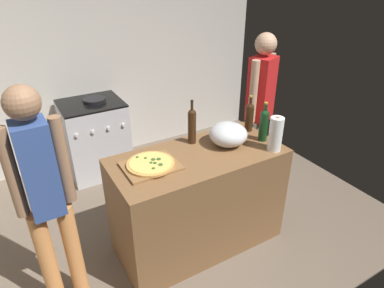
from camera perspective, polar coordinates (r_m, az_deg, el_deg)
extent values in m
cube|color=#6B5B4C|center=(3.54, -5.80, -10.77)|extent=(4.13, 3.31, 0.02)
cube|color=#BCB7AD|center=(4.19, -15.15, 14.72)|extent=(4.13, 0.10, 2.60)
cube|color=brown|center=(2.88, 1.02, -9.56)|extent=(1.39, 0.66, 0.89)
cube|color=olive|center=(2.49, -7.03, -3.74)|extent=(0.40, 0.32, 0.02)
cylinder|color=tan|center=(2.48, -7.06, -3.37)|extent=(0.35, 0.35, 0.02)
cylinder|color=#EAC660|center=(2.47, -7.07, -3.15)|extent=(0.31, 0.31, 0.00)
cylinder|color=#335926|center=(2.50, -5.69, -2.56)|extent=(0.03, 0.03, 0.01)
cylinder|color=#335926|center=(2.39, -6.58, -4.13)|extent=(0.02, 0.02, 0.01)
cylinder|color=#335926|center=(2.46, -6.98, -3.16)|extent=(0.02, 0.02, 0.01)
cylinder|color=#335926|center=(2.50, -6.62, -2.63)|extent=(0.03, 0.03, 0.01)
cylinder|color=#335926|center=(2.52, -7.92, -2.37)|extent=(0.02, 0.02, 0.01)
cylinder|color=#335926|center=(2.43, -5.37, -3.51)|extent=(0.03, 0.03, 0.01)
cylinder|color=#335926|center=(2.45, -6.32, -3.23)|extent=(0.03, 0.03, 0.01)
cylinder|color=#335926|center=(2.54, -9.31, -2.22)|extent=(0.02, 0.02, 0.01)
cylinder|color=#B2B2B7|center=(2.79, 6.08, 0.00)|extent=(0.13, 0.13, 0.01)
ellipsoid|color=silver|center=(2.75, 6.17, 1.69)|extent=(0.32, 0.32, 0.19)
cylinder|color=white|center=(2.72, 14.04, 1.65)|extent=(0.11, 0.11, 0.28)
cylinder|color=#997551|center=(2.72, 14.04, 1.69)|extent=(0.03, 0.03, 0.28)
cylinder|color=#331E0F|center=(2.75, -0.01, 2.69)|extent=(0.07, 0.07, 0.26)
sphere|color=#331E0F|center=(2.70, -0.01, 5.21)|extent=(0.07, 0.07, 0.07)
cylinder|color=#331E0F|center=(2.68, -0.01, 6.41)|extent=(0.02, 0.02, 0.08)
cylinder|color=black|center=(2.66, -0.01, 7.35)|extent=(0.02, 0.02, 0.01)
cylinder|color=#331E0F|center=(3.02, 9.69, 4.19)|extent=(0.07, 0.07, 0.22)
sphere|color=#331E0F|center=(2.98, 9.86, 6.12)|extent=(0.07, 0.07, 0.07)
cylinder|color=#331E0F|center=(2.95, 9.95, 7.18)|extent=(0.02, 0.02, 0.07)
cylinder|color=gold|center=(2.94, 10.02, 7.97)|extent=(0.02, 0.02, 0.01)
cylinder|color=#143819|center=(2.86, 12.06, 2.77)|extent=(0.07, 0.07, 0.24)
sphere|color=#143819|center=(2.82, 12.30, 4.93)|extent=(0.07, 0.07, 0.07)
cylinder|color=#143819|center=(2.79, 12.42, 6.02)|extent=(0.03, 0.03, 0.07)
cylinder|color=gold|center=(2.78, 12.50, 6.81)|extent=(0.03, 0.03, 0.01)
cube|color=#B7B7BC|center=(4.05, -16.08, 0.87)|extent=(0.67, 0.59, 0.86)
cube|color=black|center=(3.87, -16.93, 6.63)|extent=(0.67, 0.59, 0.02)
cylinder|color=silver|center=(3.63, -19.04, 1.39)|extent=(0.04, 0.02, 0.04)
cylinder|color=silver|center=(3.66, -16.50, 2.00)|extent=(0.04, 0.02, 0.04)
cylinder|color=silver|center=(3.69, -14.01, 2.60)|extent=(0.04, 0.02, 0.04)
cylinder|color=silver|center=(3.73, -11.57, 3.19)|extent=(0.04, 0.02, 0.04)
cylinder|color=black|center=(3.87, -16.26, 7.16)|extent=(0.24, 0.24, 0.04)
cylinder|color=#D88C4C|center=(2.62, -23.28, -17.98)|extent=(0.11, 0.11, 0.82)
cylinder|color=#D88C4C|center=(2.63, -19.48, -16.95)|extent=(0.11, 0.11, 0.82)
cube|color=#334C8C|center=(2.20, -24.61, -3.97)|extent=(0.20, 0.20, 0.62)
cylinder|color=#936B4C|center=(2.19, -28.29, -4.55)|extent=(0.08, 0.08, 0.59)
cylinder|color=#936B4C|center=(2.20, -21.12, -2.69)|extent=(0.08, 0.08, 0.59)
sphere|color=#936B4C|center=(2.02, -26.98, 6.29)|extent=(0.20, 0.20, 0.20)
cylinder|color=slate|center=(3.72, 11.28, -1.17)|extent=(0.11, 0.11, 0.83)
cylinder|color=slate|center=(3.57, 9.90, -2.39)|extent=(0.11, 0.11, 0.83)
cube|color=red|center=(3.35, 11.70, 9.13)|extent=(0.30, 0.28, 0.63)
cylinder|color=tan|center=(3.49, 12.94, 10.03)|extent=(0.08, 0.08, 0.59)
cylinder|color=tan|center=(3.20, 10.41, 8.67)|extent=(0.08, 0.08, 0.59)
sphere|color=tan|center=(3.24, 12.45, 16.31)|extent=(0.20, 0.20, 0.20)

